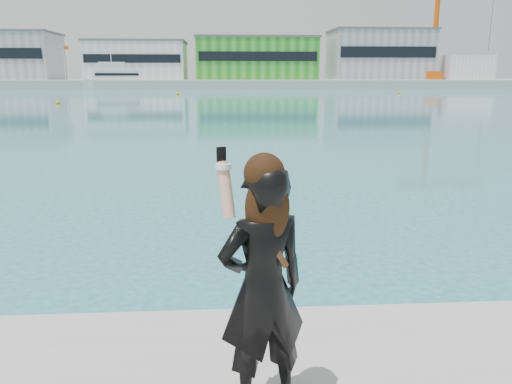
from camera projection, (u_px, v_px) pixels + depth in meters
far_quay at (225, 83)px, 130.34m from camera, size 320.00×40.00×2.00m
warehouse_grey_left at (2, 56)px, 123.38m from camera, size 26.52×16.36×11.50m
warehouse_white at (137, 60)px, 125.68m from camera, size 24.48×15.35×9.50m
warehouse_green at (256, 58)px, 127.45m from camera, size 30.60×16.36×10.50m
warehouse_grey_right at (379, 55)px, 129.22m from camera, size 25.50×15.35×12.50m
ancillary_shed at (464, 68)px, 129.43m from camera, size 12.00×10.00×6.00m
dock_crane at (441, 25)px, 122.69m from camera, size 23.00×4.00×24.00m
flagpole_left at (65, 60)px, 117.95m from camera, size 1.28×0.16×8.00m
flagpole_right at (315, 61)px, 121.72m from camera, size 1.28×0.16×8.00m
motor_yacht at (119, 79)px, 112.89m from camera, size 17.40×9.34×7.83m
buoy_near at (399, 94)px, 85.95m from camera, size 0.50×0.50×0.50m
buoy_far at (178, 95)px, 80.45m from camera, size 0.50×0.50×0.50m
buoy_extra at (58, 104)px, 54.88m from camera, size 0.50×0.50×0.50m
woman at (263, 282)px, 3.38m from camera, size 0.74×0.61×1.84m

